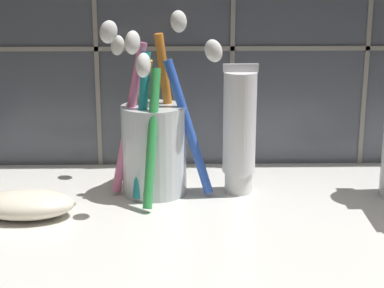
# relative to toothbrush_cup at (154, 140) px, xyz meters

# --- Properties ---
(sink_counter) EXTENTS (0.61, 0.35, 0.02)m
(sink_counter) POSITION_rel_toothbrush_cup_xyz_m (0.07, -0.07, -0.07)
(sink_counter) COLOR silver
(sink_counter) RESTS_ON ground
(tile_wall_backsplash) EXTENTS (0.71, 0.02, 0.41)m
(tile_wall_backsplash) POSITION_rel_toothbrush_cup_xyz_m (0.07, 0.10, 0.13)
(tile_wall_backsplash) COLOR #4C515B
(tile_wall_backsplash) RESTS_ON ground
(toothbrush_cup) EXTENTS (0.12, 0.14, 0.18)m
(toothbrush_cup) POSITION_rel_toothbrush_cup_xyz_m (0.00, 0.00, 0.00)
(toothbrush_cup) COLOR silver
(toothbrush_cup) RESTS_ON sink_counter
(toothpaste_tube) EXTENTS (0.03, 0.03, 0.13)m
(toothpaste_tube) POSITION_rel_toothbrush_cup_xyz_m (0.09, 0.00, 0.01)
(toothpaste_tube) COLOR white
(toothpaste_tube) RESTS_ON sink_counter
(soap_bar) EXTENTS (0.09, 0.05, 0.02)m
(soap_bar) POSITION_rel_toothbrush_cup_xyz_m (-0.12, -0.06, -0.04)
(soap_bar) COLOR silver
(soap_bar) RESTS_ON sink_counter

